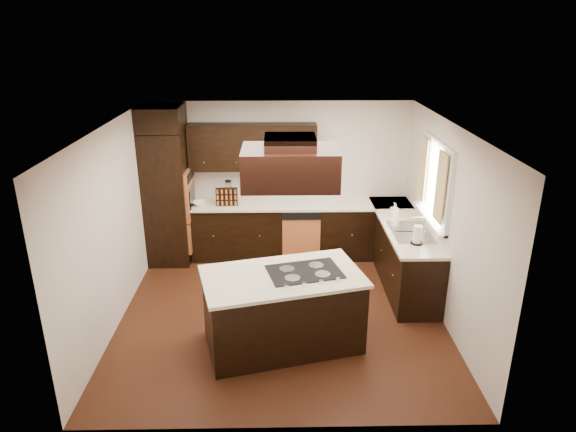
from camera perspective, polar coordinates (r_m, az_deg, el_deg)
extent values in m
cube|color=#552A16|center=(7.01, -0.74, -10.66)|extent=(4.20, 4.20, 0.02)
cube|color=silver|center=(6.09, -0.85, 10.00)|extent=(4.20, 4.20, 0.02)
cube|color=beige|center=(8.44, -0.87, 4.27)|extent=(4.20, 0.02, 2.50)
cube|color=beige|center=(4.56, -0.63, -10.98)|extent=(4.20, 0.02, 2.50)
cube|color=beige|center=(6.78, -18.93, -1.13)|extent=(0.02, 4.20, 2.50)
cube|color=beige|center=(6.79, 17.31, -0.89)|extent=(0.02, 4.20, 2.50)
cube|color=black|center=(8.30, -13.21, 2.04)|extent=(0.65, 0.75, 2.12)
cube|color=#D1733E|center=(8.21, -10.85, 2.47)|extent=(0.05, 0.62, 0.78)
cube|color=black|center=(8.42, -0.60, -1.63)|extent=(2.93, 0.60, 0.88)
cube|color=black|center=(7.81, 12.56, -4.01)|extent=(0.60, 2.40, 0.88)
cube|color=white|center=(8.24, -0.61, 1.29)|extent=(2.93, 0.63, 0.04)
cube|color=white|center=(7.63, 12.71, -0.87)|extent=(0.63, 2.40, 0.04)
cube|color=black|center=(8.14, -3.95, 7.66)|extent=(2.00, 0.34, 0.72)
cube|color=#D1733E|center=(8.17, 1.48, -2.68)|extent=(0.60, 0.05, 0.72)
cube|color=white|center=(7.15, 16.04, 3.71)|extent=(0.06, 1.32, 1.12)
cube|color=white|center=(7.16, 16.25, 3.71)|extent=(0.00, 1.20, 1.00)
cube|color=#FCF2BB|center=(6.73, 16.58, 3.07)|extent=(0.02, 0.34, 0.90)
cube|color=#FCF2BB|center=(7.50, 14.75, 5.03)|extent=(0.02, 0.34, 0.90)
cube|color=silver|center=(7.31, 13.46, -1.71)|extent=(0.52, 0.84, 0.01)
cube|color=black|center=(6.17, -0.61, -10.53)|extent=(1.95, 1.37, 0.88)
cube|color=white|center=(5.95, -0.63, -6.74)|extent=(2.03, 1.45, 0.04)
cube|color=black|center=(6.00, 1.85, -6.20)|extent=(0.95, 0.74, 0.01)
cube|color=black|center=(5.64, 0.22, 5.47)|extent=(1.05, 0.72, 0.42)
cube|color=black|center=(5.57, 0.22, 8.20)|extent=(0.55, 0.50, 0.13)
cylinder|color=silver|center=(8.27, -6.58, 1.73)|extent=(0.15, 0.15, 0.10)
cone|color=silver|center=(8.21, -6.63, 2.92)|extent=(0.13, 0.13, 0.26)
cube|color=black|center=(8.16, -6.82, 2.14)|extent=(0.34, 0.10, 0.28)
imported|color=white|center=(8.27, -9.73, 1.40)|extent=(0.30, 0.30, 0.06)
imported|color=white|center=(7.79, 11.75, 0.65)|extent=(0.12, 0.12, 0.22)
cylinder|color=white|center=(6.90, 14.19, -2.07)|extent=(0.15, 0.15, 0.25)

